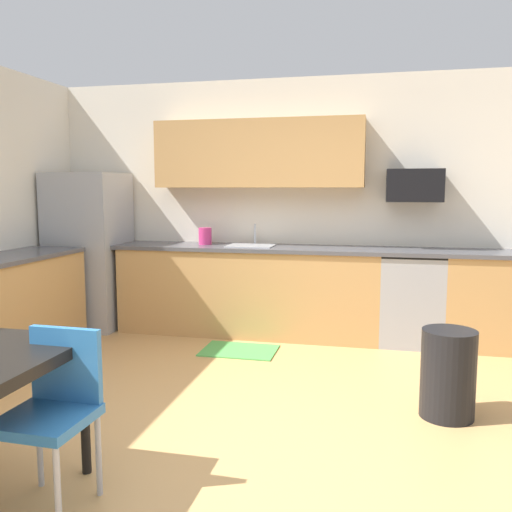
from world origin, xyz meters
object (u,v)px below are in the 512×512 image
object	(u,v)px
trash_bin	(448,374)
refrigerator	(89,251)
chair_near_table	(54,403)
oven_range	(411,298)
kettle	(205,237)
microwave	(414,186)

from	to	relation	value
trash_bin	refrigerator	bearing A→B (deg)	154.79
refrigerator	chair_near_table	world-z (taller)	refrigerator
oven_range	refrigerator	bearing A→B (deg)	-178.68
oven_range	kettle	bearing A→B (deg)	178.67
microwave	trash_bin	size ratio (longest dim) A/B	0.90
kettle	trash_bin	bearing A→B (deg)	-38.48
microwave	refrigerator	bearing A→B (deg)	-177.03
microwave	trash_bin	distance (m)	2.27
microwave	kettle	size ratio (longest dim) A/B	2.70
kettle	oven_range	bearing A→B (deg)	-1.33
trash_bin	microwave	bearing A→B (deg)	94.52
kettle	chair_near_table	bearing A→B (deg)	-84.58
refrigerator	trash_bin	bearing A→B (deg)	-25.21
chair_near_table	trash_bin	bearing A→B (deg)	36.60
oven_range	kettle	xyz separation A→B (m)	(-2.15, 0.05, 0.56)
trash_bin	kettle	size ratio (longest dim) A/B	3.00
oven_range	trash_bin	size ratio (longest dim) A/B	1.52
refrigerator	kettle	bearing A→B (deg)	5.67
oven_range	microwave	bearing A→B (deg)	90.00
trash_bin	kettle	distance (m)	3.03
refrigerator	oven_range	world-z (taller)	refrigerator
microwave	trash_bin	world-z (taller)	microwave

